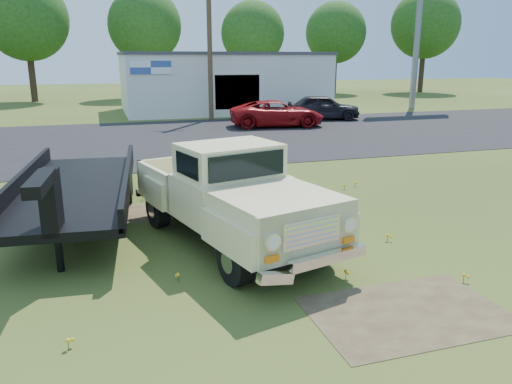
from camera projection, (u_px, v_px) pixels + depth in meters
ground at (256, 253)px, 10.01m from camera, size 140.00×140.00×0.00m
asphalt_lot at (162, 140)px, 23.81m from camera, size 90.00×14.00×0.02m
dirt_patch_a at (408, 313)px, 7.68m from camera, size 3.00×2.00×0.01m
dirt_patch_b at (140, 212)px, 12.65m from camera, size 2.20×1.60×0.01m
commercial_building at (223, 81)px, 36.04m from camera, size 14.20×8.20×4.15m
utility_pole_mid at (210, 43)px, 30.21m from camera, size 1.60×0.30×9.00m
treeline_c at (26, 19)px, 42.21m from camera, size 7.04×7.04×10.47m
treeline_d at (145, 26)px, 46.13m from camera, size 6.72×6.72×10.00m
treeline_e at (253, 34)px, 47.82m from camera, size 6.08×6.08×9.04m
treeline_f at (336, 33)px, 52.95m from camera, size 6.40×6.40×9.52m
treeline_g at (425, 24)px, 54.23m from camera, size 7.36×7.36×10.95m
vintage_pickup_truck at (230, 194)px, 10.32m from camera, size 3.69×6.27×2.14m
flatbed_trailer at (76, 182)px, 11.56m from camera, size 3.13×7.55×2.00m
red_pickup at (277, 114)px, 28.00m from camera, size 5.52×3.10×1.46m
dark_sedan at (323, 107)px, 31.16m from camera, size 4.85×3.03×1.54m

